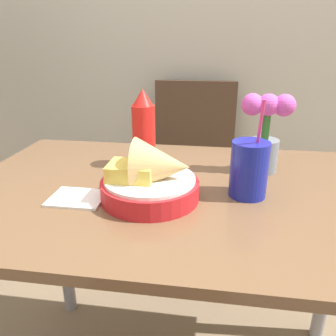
{
  "coord_description": "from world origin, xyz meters",
  "views": [
    {
      "loc": [
        0.07,
        -0.75,
        1.1
      ],
      "look_at": [
        -0.04,
        -0.02,
        0.81
      ],
      "focal_mm": 35.0,
      "sensor_mm": 36.0,
      "label": 1
    }
  ],
  "objects": [
    {
      "name": "food_basket",
      "position": [
        -0.06,
        -0.07,
        0.8
      ],
      "size": [
        0.23,
        0.23,
        0.15
      ],
      "color": "red",
      "rests_on": "dining_table"
    },
    {
      "name": "drink_cup",
      "position": [
        0.16,
        -0.02,
        0.81
      ],
      "size": [
        0.09,
        0.09,
        0.24
      ],
      "color": "#192399",
      "rests_on": "dining_table"
    },
    {
      "name": "napkin",
      "position": [
        -0.24,
        -0.1,
        0.75
      ],
      "size": [
        0.13,
        0.1,
        0.01
      ],
      "color": "white",
      "rests_on": "dining_table"
    },
    {
      "name": "flower_vase",
      "position": [
        0.21,
        0.15,
        0.87
      ],
      "size": [
        0.14,
        0.08,
        0.22
      ],
      "color": "gray",
      "rests_on": "dining_table"
    },
    {
      "name": "ketchup_bottle",
      "position": [
        -0.13,
        0.15,
        0.86
      ],
      "size": [
        0.07,
        0.07,
        0.22
      ],
      "color": "red",
      "rests_on": "dining_table"
    },
    {
      "name": "dining_table",
      "position": [
        0.0,
        0.0,
        0.64
      ],
      "size": [
        1.15,
        0.71,
        0.75
      ],
      "color": "brown",
      "rests_on": "ground_plane"
    },
    {
      "name": "chair_far_window",
      "position": [
        -0.03,
        0.79,
        0.54
      ],
      "size": [
        0.4,
        0.4,
        0.92
      ],
      "color": "#473323",
      "rests_on": "ground_plane"
    }
  ]
}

